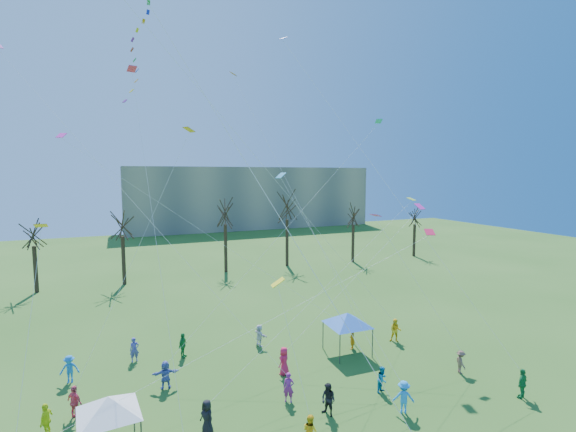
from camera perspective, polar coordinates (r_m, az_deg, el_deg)
name	(u,v)px	position (r m, az deg, el deg)	size (l,w,h in m)	color
distant_building	(250,197)	(101.89, -5.42, 2.67)	(60.00, 14.00, 15.00)	gray
bare_tree_row	(195,223)	(52.60, -13.08, -1.04)	(71.30, 9.61, 10.85)	black
big_box_kite	(142,49)	(23.16, -20.00, 21.43)	(5.83, 6.09, 25.53)	red
canopy_tent_white	(108,405)	(22.48, -24.20, -23.34)	(3.83, 3.83, 2.89)	#3F3F44
canopy_tent_blue	(347,319)	(30.91, 8.45, -14.27)	(4.11, 4.11, 3.08)	#3F3F44
festival_crowd	(252,382)	(26.09, -5.17, -22.42)	(26.87, 14.65, 1.86)	red
small_kites_aloft	(264,167)	(26.91, -3.50, 6.97)	(30.36, 16.76, 34.14)	#FFB40D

